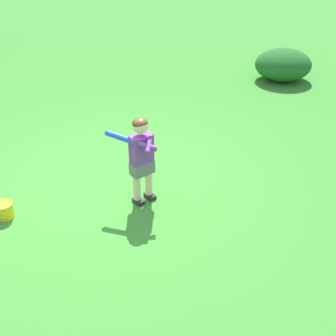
% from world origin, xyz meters
% --- Properties ---
extents(ground_plane, '(40.00, 40.00, 0.00)m').
position_xyz_m(ground_plane, '(0.00, 0.00, 0.00)').
color(ground_plane, '#38842D').
extents(child_batter, '(0.36, 0.60, 1.08)m').
position_xyz_m(child_batter, '(0.34, 0.34, 0.65)').
color(child_batter, '#232328').
rests_on(child_batter, ground).
extents(toy_bucket, '(0.22, 0.22, 0.19)m').
position_xyz_m(toy_bucket, '(0.65, -1.22, 0.10)').
color(toy_bucket, yellow).
rests_on(toy_bucket, ground).
extents(shrub_left_background, '(0.98, 1.11, 0.62)m').
position_xyz_m(shrub_left_background, '(-3.72, 3.00, 0.31)').
color(shrub_left_background, '#1E5B23').
rests_on(shrub_left_background, ground).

